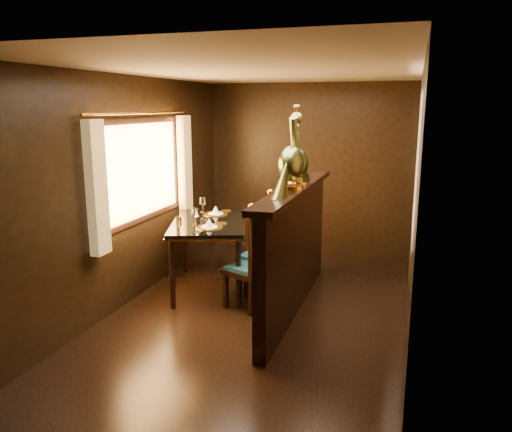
# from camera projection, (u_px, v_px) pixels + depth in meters

# --- Properties ---
(ground) EXTENTS (5.00, 5.00, 0.00)m
(ground) POSITION_uv_depth(u_px,v_px,m) (257.00, 316.00, 5.28)
(ground) COLOR black
(ground) RESTS_ON ground
(room_shell) EXTENTS (3.04, 5.04, 2.52)m
(room_shell) POSITION_uv_depth(u_px,v_px,m) (250.00, 166.00, 4.97)
(room_shell) COLOR black
(room_shell) RESTS_ON ground
(partition) EXTENTS (0.26, 2.70, 1.36)m
(partition) POSITION_uv_depth(u_px,v_px,m) (295.00, 246.00, 5.31)
(partition) COLOR black
(partition) RESTS_ON ground
(dining_table) EXTENTS (1.27, 1.62, 1.04)m
(dining_table) POSITION_uv_depth(u_px,v_px,m) (208.00, 227.00, 5.94)
(dining_table) COLOR black
(dining_table) RESTS_ON ground
(chair_left) EXTENTS (0.57, 0.58, 1.22)m
(chair_left) POSITION_uv_depth(u_px,v_px,m) (257.00, 253.00, 5.31)
(chair_left) COLOR black
(chair_left) RESTS_ON ground
(chair_right) EXTENTS (0.56, 0.58, 1.31)m
(chair_right) POSITION_uv_depth(u_px,v_px,m) (272.00, 241.00, 5.61)
(chair_right) COLOR black
(chair_right) RESTS_ON ground
(peacock_left) EXTENTS (0.26, 0.69, 0.82)m
(peacock_left) POSITION_uv_depth(u_px,v_px,m) (291.00, 148.00, 4.86)
(peacock_left) COLOR #184A33
(peacock_left) RESTS_ON partition
(peacock_right) EXTENTS (0.22, 0.60, 0.71)m
(peacock_right) POSITION_uv_depth(u_px,v_px,m) (299.00, 151.00, 5.17)
(peacock_right) COLOR #184A33
(peacock_right) RESTS_ON partition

